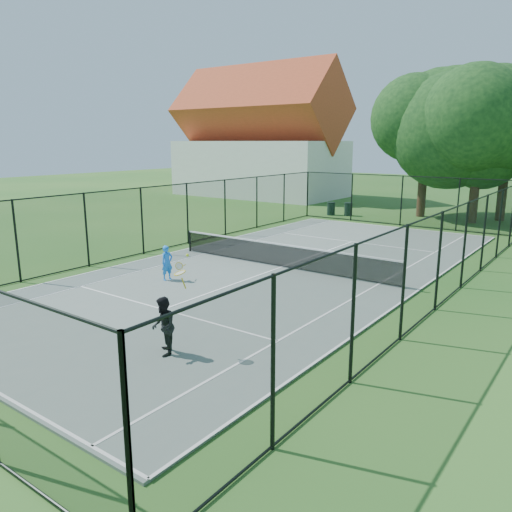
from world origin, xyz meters
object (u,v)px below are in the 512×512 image
Objects in this scene: trash_bin_left at (331,209)px; player_black at (163,326)px; tennis_net at (281,254)px; trash_bin_right at (348,209)px; player_blue at (167,263)px.

trash_bin_left is 0.37× the size of player_black.
tennis_net is 8.95m from player_black.
player_blue reaches higher than trash_bin_right.
player_black is at bearing -44.60° from player_blue.
player_black is at bearing -73.97° from trash_bin_right.
player_black is (4.69, -4.62, 0.08)m from player_blue.
trash_bin_right is 19.01m from player_blue.
player_blue is at bearing -83.75° from trash_bin_right.
trash_bin_right is at bearing 20.97° from trash_bin_left.
tennis_net is at bearing -69.34° from trash_bin_left.
player_blue is at bearing -119.82° from tennis_net.
player_blue is at bearing 135.40° from player_black.
tennis_net is 11.29× the size of trash_bin_left.
player_black is (2.39, -8.62, 0.19)m from tennis_net.
player_blue is at bearing -80.28° from trash_bin_left.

